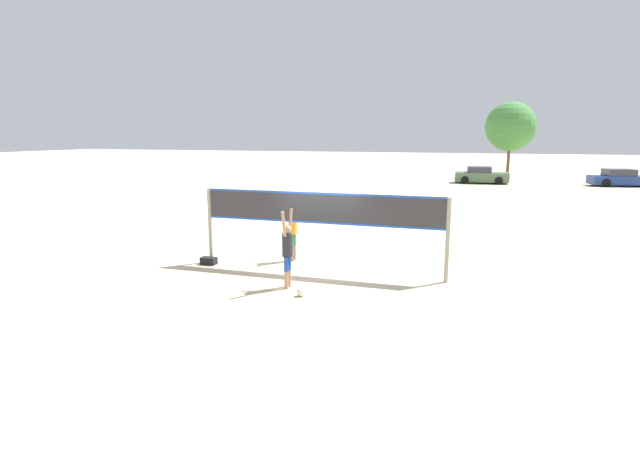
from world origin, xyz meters
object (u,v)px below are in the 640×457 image
at_px(parked_car_near, 621,178).
at_px(tree_left_cluster, 511,127).
at_px(volleyball_net, 320,215).
at_px(parked_car_mid, 481,176).
at_px(gear_bag, 209,261).
at_px(player_spiker, 287,247).
at_px(volleyball, 301,292).
at_px(player_blocker, 293,226).

xyz_separation_m(parked_car_near, tree_left_cluster, (-8.13, 6.15, 4.14)).
distance_m(volleyball_net, tree_left_cluster, 37.90).
bearing_deg(parked_car_mid, gear_bag, -106.65).
xyz_separation_m(gear_bag, parked_car_mid, (8.04, 30.49, 0.51)).
bearing_deg(player_spiker, volleyball_net, -10.20).
height_order(volleyball_net, player_spiker, volleyball_net).
bearing_deg(tree_left_cluster, parked_car_near, -37.09).
relative_size(volleyball_net, parked_car_near, 1.52).
distance_m(volleyball, tree_left_cluster, 40.34).
distance_m(player_spiker, player_blocker, 2.88).
height_order(volleyball_net, parked_car_near, volleyball_net).
bearing_deg(tree_left_cluster, volleyball_net, -100.45).
xyz_separation_m(volleyball_net, volleyball, (0.25, -2.38, -1.58)).
height_order(player_spiker, tree_left_cluster, tree_left_cluster).
relative_size(player_blocker, parked_car_near, 0.45).
bearing_deg(volleyball, tree_left_cluster, 80.52).
height_order(volleyball_net, parked_car_mid, volleyball_net).
relative_size(volleyball_net, player_blocker, 3.41).
relative_size(volleyball_net, player_spiker, 3.53).
bearing_deg(parked_car_near, volleyball_net, -125.75).
distance_m(player_blocker, volleyball, 3.77).
relative_size(volleyball_net, tree_left_cluster, 1.05).
xyz_separation_m(volleyball_net, tree_left_cluster, (6.85, 37.15, 3.05)).
distance_m(volleyball, parked_car_near, 36.49).
relative_size(volleyball_net, gear_bag, 15.41).
distance_m(volleyball_net, gear_bag, 3.92).
xyz_separation_m(player_spiker, tree_left_cluster, (7.17, 38.96, 3.64)).
bearing_deg(parked_car_mid, tree_left_cluster, 69.25).
xyz_separation_m(volleyball, parked_car_near, (14.73, 33.38, 0.49)).
xyz_separation_m(gear_bag, parked_car_near, (18.56, 31.32, 0.49)).
relative_size(volleyball, parked_car_mid, 0.05).
relative_size(parked_car_mid, tree_left_cluster, 0.61).
distance_m(gear_bag, parked_car_mid, 31.54).
xyz_separation_m(player_spiker, gear_bag, (-3.25, 1.49, -0.99)).
xyz_separation_m(player_blocker, volleyball, (1.47, -3.32, -1.04)).
height_order(player_blocker, volleyball, player_blocker).
distance_m(volleyball_net, parked_car_near, 34.45).
height_order(player_blocker, gear_bag, player_blocker).
bearing_deg(player_blocker, volleyball_net, 52.22).
xyz_separation_m(player_blocker, gear_bag, (-2.37, -1.25, -1.04)).
bearing_deg(volleyball_net, volleyball, -83.94).
height_order(player_spiker, parked_car_mid, player_spiker).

